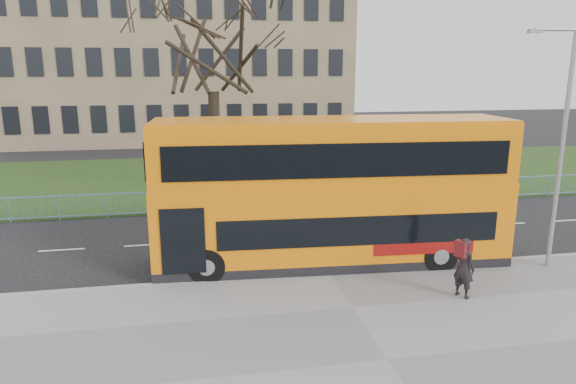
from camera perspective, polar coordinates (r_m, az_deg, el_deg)
name	(u,v)px	position (r m, az deg, el deg)	size (l,w,h in m)	color
ground	(317,258)	(18.13, 3.20, -7.35)	(120.00, 120.00, 0.00)	black
pavement	(387,362)	(12.30, 10.95, -18.05)	(80.00, 10.50, 0.12)	slate
kerb	(328,273)	(16.71, 4.46, -8.98)	(80.00, 0.20, 0.14)	gray
grass_verge	(263,176)	(31.68, -2.85, 1.81)	(80.00, 15.40, 0.08)	#1D3A15
guard_railing	(284,198)	(24.14, -0.44, -0.64)	(40.00, 0.12, 1.10)	#6E97C4
bare_tree	(213,71)	(26.48, -8.36, 13.16)	(8.79, 8.79, 12.56)	black
civic_building	(181,63)	(51.47, -11.81, 13.83)	(30.00, 15.00, 14.00)	#79664D
yellow_bus	(332,189)	(16.98, 4.87, 0.33)	(11.68, 3.42, 4.83)	orange
pedestrian	(464,268)	(15.44, 18.96, -7.96)	(0.64, 0.42, 1.75)	black
street_lamp	(560,142)	(18.15, 27.96, 4.93)	(1.59, 0.26, 7.51)	#919599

